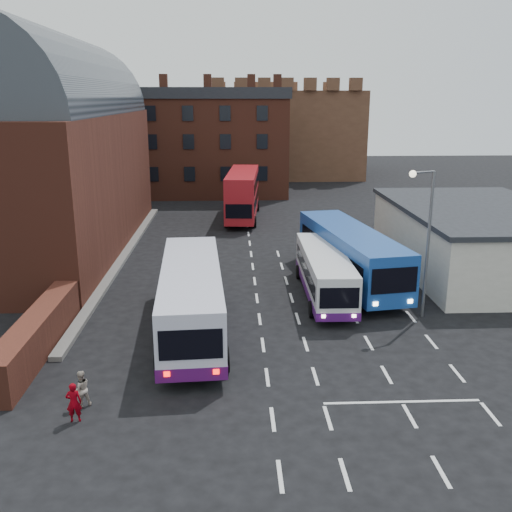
{
  "coord_description": "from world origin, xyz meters",
  "views": [
    {
      "loc": [
        -1.38,
        -22.12,
        11.2
      ],
      "look_at": [
        0.0,
        10.0,
        2.2
      ],
      "focal_mm": 40.0,
      "sensor_mm": 36.0,
      "label": 1
    }
  ],
  "objects_px": {
    "bus_white_inbound": "(325,271)",
    "pedestrian_red": "(74,402)",
    "street_lamp": "(425,231)",
    "pedestrian_beige": "(81,389)",
    "bus_blue": "(350,252)",
    "bus_red_double": "(243,194)",
    "bus_white_outbound": "(191,295)"
  },
  "relations": [
    {
      "from": "bus_blue",
      "to": "street_lamp",
      "type": "distance_m",
      "value": 6.93
    },
    {
      "from": "bus_white_inbound",
      "to": "pedestrian_red",
      "type": "xyz_separation_m",
      "value": [
        -10.96,
        -12.7,
        -0.82
      ]
    },
    {
      "from": "bus_blue",
      "to": "street_lamp",
      "type": "relative_size",
      "value": 1.64
    },
    {
      "from": "bus_red_double",
      "to": "pedestrian_beige",
      "type": "height_order",
      "value": "bus_red_double"
    },
    {
      "from": "bus_white_outbound",
      "to": "street_lamp",
      "type": "bearing_deg",
      "value": 3.59
    },
    {
      "from": "bus_white_outbound",
      "to": "street_lamp",
      "type": "distance_m",
      "value": 12.14
    },
    {
      "from": "bus_white_outbound",
      "to": "pedestrian_red",
      "type": "height_order",
      "value": "bus_white_outbound"
    },
    {
      "from": "bus_blue",
      "to": "bus_red_double",
      "type": "xyz_separation_m",
      "value": [
        -6.21,
        19.62,
        0.38
      ]
    },
    {
      "from": "bus_white_inbound",
      "to": "bus_white_outbound",
      "type": "bearing_deg",
      "value": 34.42
    },
    {
      "from": "bus_red_double",
      "to": "street_lamp",
      "type": "xyz_separation_m",
      "value": [
        8.71,
        -25.5,
        2.31
      ]
    },
    {
      "from": "bus_blue",
      "to": "bus_red_double",
      "type": "distance_m",
      "value": 20.58
    },
    {
      "from": "bus_blue",
      "to": "bus_red_double",
      "type": "relative_size",
      "value": 1.12
    },
    {
      "from": "bus_white_outbound",
      "to": "street_lamp",
      "type": "height_order",
      "value": "street_lamp"
    },
    {
      "from": "street_lamp",
      "to": "pedestrian_beige",
      "type": "relative_size",
      "value": 5.46
    },
    {
      "from": "bus_white_outbound",
      "to": "pedestrian_beige",
      "type": "xyz_separation_m",
      "value": [
        -3.69,
        -6.78,
        -1.26
      ]
    },
    {
      "from": "bus_blue",
      "to": "bus_red_double",
      "type": "height_order",
      "value": "bus_red_double"
    },
    {
      "from": "bus_white_inbound",
      "to": "bus_blue",
      "type": "height_order",
      "value": "bus_blue"
    },
    {
      "from": "bus_white_inbound",
      "to": "bus_red_double",
      "type": "distance_m",
      "value": 22.52
    },
    {
      "from": "bus_red_double",
      "to": "bus_white_inbound",
      "type": "bearing_deg",
      "value": 105.48
    },
    {
      "from": "bus_white_outbound",
      "to": "bus_blue",
      "type": "relative_size",
      "value": 0.97
    },
    {
      "from": "pedestrian_beige",
      "to": "bus_blue",
      "type": "bearing_deg",
      "value": -162.09
    },
    {
      "from": "bus_red_double",
      "to": "bus_white_outbound",
      "type": "bearing_deg",
      "value": 88.19
    },
    {
      "from": "pedestrian_red",
      "to": "bus_red_double",
      "type": "bearing_deg",
      "value": -107.7
    },
    {
      "from": "bus_white_inbound",
      "to": "pedestrian_red",
      "type": "distance_m",
      "value": 16.8
    },
    {
      "from": "bus_white_outbound",
      "to": "pedestrian_beige",
      "type": "height_order",
      "value": "bus_white_outbound"
    },
    {
      "from": "bus_blue",
      "to": "street_lamp",
      "type": "xyz_separation_m",
      "value": [
        2.49,
        -5.88,
        2.69
      ]
    },
    {
      "from": "bus_red_double",
      "to": "pedestrian_red",
      "type": "height_order",
      "value": "bus_red_double"
    },
    {
      "from": "bus_blue",
      "to": "pedestrian_red",
      "type": "bearing_deg",
      "value": 40.2
    },
    {
      "from": "street_lamp",
      "to": "bus_white_outbound",
      "type": "bearing_deg",
      "value": -172.83
    },
    {
      "from": "bus_white_inbound",
      "to": "street_lamp",
      "type": "relative_size",
      "value": 1.26
    },
    {
      "from": "bus_red_double",
      "to": "pedestrian_beige",
      "type": "relative_size",
      "value": 8.01
    },
    {
      "from": "bus_white_outbound",
      "to": "street_lamp",
      "type": "relative_size",
      "value": 1.59
    }
  ]
}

